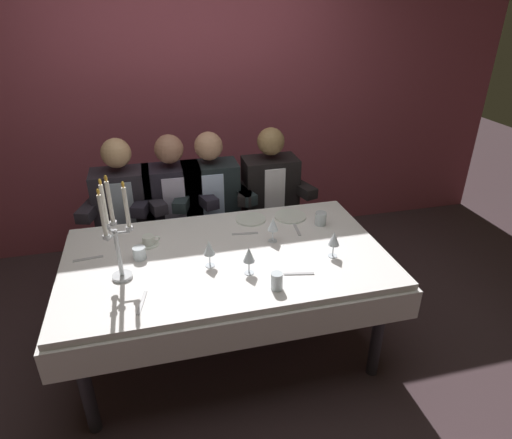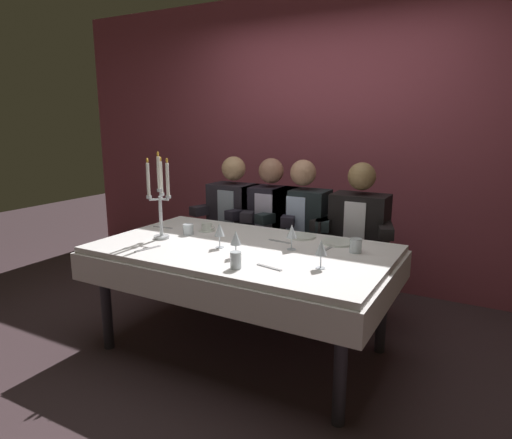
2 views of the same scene
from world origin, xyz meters
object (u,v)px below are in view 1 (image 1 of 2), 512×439
(dining_table, at_px, (227,271))
(seated_diner_3, at_px, (270,190))
(seated_diner_0, at_px, (124,204))
(seated_diner_2, at_px, (211,195))
(candelabra, at_px, (115,235))
(wine_glass_3, at_px, (273,225))
(coffee_cup_0, at_px, (149,241))
(dinner_plate_0, at_px, (251,219))
(water_tumbler_2, at_px, (277,281))
(wine_glass_2, at_px, (334,239))
(water_tumbler_0, at_px, (139,253))
(seated_diner_1, at_px, (174,199))
(dinner_plate_1, at_px, (290,216))
(wine_glass_0, at_px, (249,256))
(wine_glass_1, at_px, (209,249))
(water_tumbler_1, at_px, (321,218))

(dining_table, height_order, seated_diner_3, seated_diner_3)
(seated_diner_0, bearing_deg, seated_diner_2, 0.00)
(candelabra, xyz_separation_m, wine_glass_3, (0.91, 0.19, -0.16))
(dining_table, height_order, coffee_cup_0, coffee_cup_0)
(dinner_plate_0, bearing_deg, wine_glass_3, -77.88)
(water_tumbler_2, bearing_deg, seated_diner_2, 96.72)
(wine_glass_3, height_order, seated_diner_0, seated_diner_0)
(water_tumbler_2, distance_m, seated_diner_2, 1.30)
(wine_glass_2, bearing_deg, seated_diner_3, 94.84)
(dinner_plate_0, height_order, coffee_cup_0, coffee_cup_0)
(dining_table, height_order, water_tumbler_0, water_tumbler_0)
(seated_diner_1, bearing_deg, dinner_plate_1, -33.85)
(wine_glass_0, relative_size, coffee_cup_0, 1.24)
(wine_glass_1, distance_m, water_tumbler_1, 0.87)
(wine_glass_0, distance_m, water_tumbler_1, 0.75)
(water_tumbler_0, relative_size, seated_diner_1, 0.06)
(dining_table, height_order, wine_glass_3, wine_glass_3)
(wine_glass_1, relative_size, water_tumbler_1, 1.85)
(wine_glass_2, height_order, wine_glass_3, same)
(seated_diner_2, bearing_deg, coffee_cup_0, -126.52)
(wine_glass_1, bearing_deg, dinner_plate_0, 54.21)
(wine_glass_0, distance_m, wine_glass_1, 0.24)
(wine_glass_3, relative_size, seated_diner_2, 0.13)
(water_tumbler_2, distance_m, seated_diner_0, 1.52)
(wine_glass_1, distance_m, wine_glass_2, 0.73)
(wine_glass_0, xyz_separation_m, seated_diner_2, (-0.04, 1.11, -0.12))
(water_tumbler_1, xyz_separation_m, seated_diner_3, (-0.17, 0.66, -0.05))
(dinner_plate_0, relative_size, water_tumbler_1, 2.31)
(coffee_cup_0, distance_m, seated_diner_1, 0.69)
(coffee_cup_0, relative_size, seated_diner_0, 0.11)
(candelabra, relative_size, wine_glass_3, 3.67)
(dinner_plate_0, distance_m, wine_glass_1, 0.62)
(water_tumbler_1, height_order, seated_diner_2, seated_diner_2)
(wine_glass_1, relative_size, wine_glass_3, 1.00)
(seated_diner_2, relative_size, seated_diner_3, 1.00)
(seated_diner_1, height_order, seated_diner_3, same)
(dining_table, bearing_deg, water_tumbler_0, 171.48)
(wine_glass_0, relative_size, wine_glass_2, 1.00)
(wine_glass_2, height_order, water_tumbler_0, wine_glass_2)
(water_tumbler_1, bearing_deg, seated_diner_2, 134.15)
(wine_glass_0, height_order, seated_diner_2, seated_diner_2)
(wine_glass_1, xyz_separation_m, water_tumbler_2, (0.31, -0.30, -0.07))
(candelabra, bearing_deg, water_tumbler_2, -20.77)
(wine_glass_0, height_order, wine_glass_2, same)
(wine_glass_0, relative_size, seated_diner_0, 0.13)
(wine_glass_1, bearing_deg, wine_glass_3, 23.38)
(wine_glass_2, xyz_separation_m, wine_glass_3, (-0.30, 0.26, 0.00))
(wine_glass_1, distance_m, seated_diner_3, 1.18)
(wine_glass_2, bearing_deg, candelabra, 176.62)
(dinner_plate_1, xyz_separation_m, wine_glass_0, (-0.44, -0.60, 0.11))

